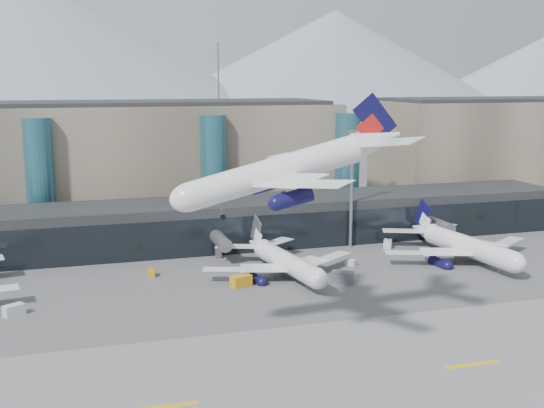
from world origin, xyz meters
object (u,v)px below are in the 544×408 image
Objects in this scene: jet_parked_mid at (280,253)px; lightmast_mid at (352,182)px; veh_d at (388,244)px; veh_a at (14,310)px; hero_jet at (297,160)px; veh_c at (342,277)px; veh_h at (241,281)px; veh_g at (351,262)px; jet_parked_right at (458,237)px; veh_b at (151,273)px.

lightmast_mid is at bearing -61.68° from jet_parked_mid.
jet_parked_mid is 10.54× the size of veh_d.
hero_jet is at bearing -62.88° from veh_a.
veh_c reaches higher than veh_a.
jet_parked_mid is 8.75× the size of veh_h.
veh_a is (-38.13, 24.92, -25.12)m from hero_jet.
lightmast_mid is 30.66m from veh_c.
lightmast_mid is 8.26× the size of veh_a.
veh_g is (-6.06, -14.22, -13.80)m from lightmast_mid.
lightmast_mid is at bearing -8.97° from veh_a.
jet_parked_right is 16.02× the size of veh_b.
veh_a is at bearing 138.14° from veh_d.
veh_g is at bearing -92.59° from jet_parked_mid.
jet_parked_mid reaches higher than veh_g.
jet_parked_right is 23.58m from veh_g.
jet_parked_mid is (-21.24, -15.69, -10.45)m from lightmast_mid.
veh_b reaches higher than veh_g.
veh_h reaches higher than veh_d.
hero_jet is at bearing -150.40° from veh_b.
jet_parked_mid is at bearing 144.95° from veh_d.
hero_jet reaches higher than veh_h.
hero_jet is 14.91× the size of veh_b.
veh_d is 1.45× the size of veh_g.
jet_parked_mid is at bearing -143.55° from lightmast_mid.
veh_d is at bearing 5.27° from veh_h.
veh_b is at bearing -166.92° from lightmast_mid.
jet_parked_right is 31.00m from veh_c.
veh_c is 12.22m from veh_g.
veh_g is at bearing 80.89° from jet_parked_right.
jet_parked_right is 17.01× the size of veh_g.
veh_a is at bearing -118.44° from veh_g.
hero_jet reaches higher than veh_a.
veh_b is 39.02m from veh_g.
jet_parked_right is at bearing -42.13° from lightmast_mid.
jet_parked_right is 48.05m from veh_h.
hero_jet is 40.15m from veh_c.
lightmast_mid is 8.33× the size of veh_d.
lightmast_mid is 74.12m from veh_a.
veh_d reaches higher than veh_b.
jet_parked_right is at bearing -22.85° from veh_a.
jet_parked_mid is 24.46m from veh_b.
veh_a is at bearing -145.46° from veh_c.
jet_parked_right is 9.27× the size of veh_c.
hero_jet is at bearing -72.29° from veh_g.
lightmast_mid reaches higher than jet_parked_right.
veh_d is (75.67, 22.59, 0.01)m from veh_a.
veh_a is 27.88m from veh_b.
veh_c is 1.05× the size of veh_h.
veh_h is (14.52, -11.10, 0.37)m from veh_b.
jet_parked_right reaches higher than veh_d.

